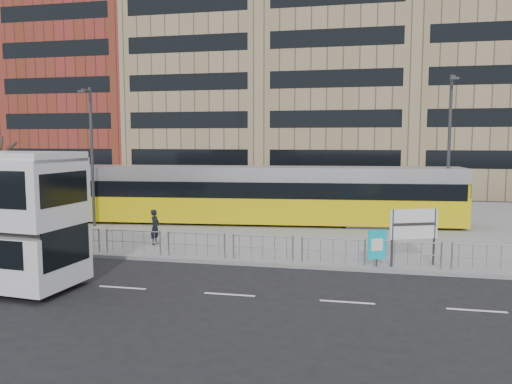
% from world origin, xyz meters
% --- Properties ---
extents(ground, '(120.00, 120.00, 0.00)m').
position_xyz_m(ground, '(0.00, 0.00, 0.00)').
color(ground, black).
rests_on(ground, ground).
extents(plaza, '(64.00, 24.00, 0.15)m').
position_xyz_m(plaza, '(0.00, 12.00, 0.07)').
color(plaza, slate).
rests_on(plaza, ground).
extents(kerb, '(64.00, 0.25, 0.17)m').
position_xyz_m(kerb, '(0.00, 0.05, 0.07)').
color(kerb, gray).
rests_on(kerb, ground).
extents(building_row, '(70.40, 18.40, 31.20)m').
position_xyz_m(building_row, '(1.55, 34.27, 12.91)').
color(building_row, maroon).
rests_on(building_row, ground).
extents(pedestrian_barrier, '(32.07, 0.07, 1.10)m').
position_xyz_m(pedestrian_barrier, '(2.00, 0.50, 0.98)').
color(pedestrian_barrier, '#909298').
rests_on(pedestrian_barrier, plaza).
extents(road_markings, '(62.00, 0.12, 0.01)m').
position_xyz_m(road_markings, '(1.00, -4.00, 0.01)').
color(road_markings, white).
rests_on(road_markings, ground).
extents(tram, '(30.08, 5.65, 3.53)m').
position_xyz_m(tram, '(-2.51, 9.46, 1.92)').
color(tram, gold).
rests_on(tram, plaza).
extents(station_sign, '(1.94, 0.81, 2.36)m').
position_xyz_m(station_sign, '(8.53, 0.80, 1.78)').
color(station_sign, '#2D2D30').
rests_on(station_sign, plaza).
extents(ad_panel, '(0.76, 0.38, 1.51)m').
position_xyz_m(ad_panel, '(7.08, 0.40, 1.04)').
color(ad_panel, '#2D2D30').
rests_on(ad_panel, plaza).
extents(pedestrian, '(0.45, 0.65, 1.74)m').
position_xyz_m(pedestrian, '(-3.55, 2.65, 1.02)').
color(pedestrian, black).
rests_on(pedestrian, plaza).
extents(traffic_light_west, '(0.21, 0.24, 3.10)m').
position_xyz_m(traffic_light_west, '(-7.68, 2.06, 2.12)').
color(traffic_light_west, '#2D2D30').
rests_on(traffic_light_west, plaza).
extents(lamp_post_west, '(0.45, 1.04, 8.22)m').
position_xyz_m(lamp_post_west, '(-9.28, 6.84, 4.63)').
color(lamp_post_west, '#2D2D30').
rests_on(lamp_post_west, plaza).
extents(lamp_post_east, '(0.45, 1.04, 8.82)m').
position_xyz_m(lamp_post_east, '(11.31, 9.96, 4.94)').
color(lamp_post_east, '#2D2D30').
rests_on(lamp_post_east, plaza).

